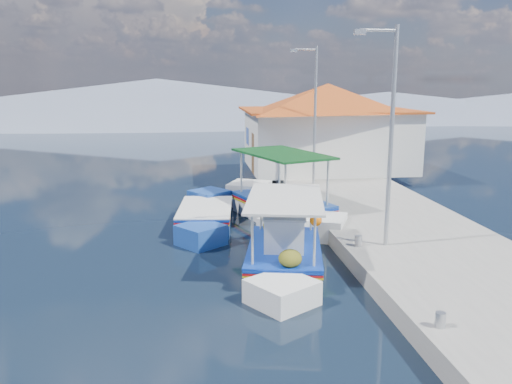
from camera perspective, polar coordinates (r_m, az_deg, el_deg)
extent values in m
plane|color=black|center=(12.79, -2.96, -11.40)|extent=(160.00, 160.00, 0.00)
cube|color=gray|center=(19.53, 13.29, -2.58)|extent=(5.00, 44.00, 0.50)
cylinder|color=#A5A8AD|center=(10.79, 19.37, -12.96)|extent=(0.20, 0.20, 0.30)
cylinder|color=#A5A8AD|center=(15.11, 11.04, -5.23)|extent=(0.20, 0.20, 0.30)
cylinder|color=#A5A8AD|center=(20.71, 5.98, -0.34)|extent=(0.20, 0.20, 0.30)
cylinder|color=#A5A8AD|center=(26.48, 3.10, 2.44)|extent=(0.20, 0.20, 0.30)
cube|color=white|center=(14.61, 3.09, -7.53)|extent=(2.58, 4.02, 0.81)
cube|color=white|center=(16.79, 0.04, -4.51)|extent=(1.88, 1.88, 0.90)
cube|color=white|center=(12.57, 7.11, -10.96)|extent=(1.83, 1.83, 0.77)
cube|color=#0B2E96|center=(14.49, 3.11, -6.12)|extent=(2.65, 4.14, 0.05)
cube|color=#B10F14|center=(14.51, 3.10, -6.38)|extent=(2.65, 4.14, 0.04)
cube|color=gold|center=(14.53, 3.10, -6.60)|extent=(2.65, 4.14, 0.03)
cube|color=#0B2E96|center=(14.47, 3.11, -5.89)|extent=(2.66, 4.10, 0.04)
cube|color=brown|center=(14.48, 3.11, -5.99)|extent=(2.41, 3.91, 0.04)
cube|color=white|center=(14.11, 3.51, -4.48)|extent=(1.23, 1.30, 0.94)
cube|color=silver|center=(13.98, 3.54, -2.56)|extent=(1.34, 1.40, 0.05)
cylinder|color=beige|center=(15.47, -1.57, -2.14)|extent=(0.06, 0.06, 1.37)
cylinder|color=beige|center=(15.96, 3.63, -1.72)|extent=(0.06, 0.06, 1.37)
cylinder|color=beige|center=(12.62, 2.52, -5.47)|extent=(0.06, 0.06, 1.37)
cylinder|color=beige|center=(13.21, 8.68, -4.79)|extent=(0.06, 0.06, 1.37)
cube|color=silver|center=(14.11, 3.17, -0.69)|extent=(2.67, 4.04, 0.06)
ellipsoid|color=#4B4D14|center=(15.38, 0.30, -3.94)|extent=(0.65, 0.72, 0.49)
ellipsoid|color=#4B4D14|center=(15.97, 1.86, -3.48)|extent=(0.55, 0.60, 0.41)
ellipsoid|color=#4B4D14|center=(13.13, 6.28, -6.98)|extent=(0.58, 0.64, 0.44)
sphere|color=orange|center=(15.07, 5.47, -2.75)|extent=(0.34, 0.34, 0.34)
cube|color=white|center=(19.56, 2.81, -2.29)|extent=(3.39, 4.46, 1.01)
cube|color=white|center=(22.08, 4.13, -0.29)|extent=(2.03, 2.03, 1.12)
cube|color=white|center=(17.12, 1.16, -4.38)|extent=(1.98, 1.98, 0.96)
cube|color=#0B2E96|center=(19.45, 2.82, -0.95)|extent=(3.50, 4.60, 0.06)
cube|color=#B10F14|center=(19.46, 2.82, -1.19)|extent=(3.50, 4.60, 0.05)
cube|color=gold|center=(19.48, 2.82, -1.41)|extent=(3.50, 4.60, 0.04)
cube|color=#194399|center=(19.43, 2.82, -0.73)|extent=(3.50, 4.57, 0.05)
cube|color=brown|center=(19.44, 2.82, -0.83)|extent=(3.21, 4.33, 0.05)
cylinder|color=beige|center=(21.04, 1.43, 2.55)|extent=(0.07, 0.07, 1.71)
cylinder|color=beige|center=(20.75, 6.04, 2.35)|extent=(0.07, 0.07, 1.71)
cylinder|color=beige|center=(17.85, -0.85, 0.82)|extent=(0.07, 0.07, 1.71)
cylinder|color=beige|center=(17.51, 4.56, 0.56)|extent=(0.07, 0.07, 1.71)
cube|color=#0C3E16|center=(19.13, 2.88, 4.16)|extent=(3.49, 4.50, 0.07)
cube|color=#194399|center=(18.67, -5.49, -3.10)|extent=(2.05, 3.45, 0.92)
cube|color=#194399|center=(20.76, -6.26, -1.23)|extent=(1.76, 1.76, 1.01)
cube|color=#194399|center=(16.64, -4.57, -4.99)|extent=(1.71, 1.71, 0.87)
cube|color=#0B2E96|center=(18.56, -5.52, -1.84)|extent=(2.11, 3.55, 0.06)
cube|color=#B10F14|center=(18.58, -5.51, -2.07)|extent=(2.11, 3.55, 0.05)
cube|color=gold|center=(18.60, -5.51, -2.27)|extent=(2.11, 3.55, 0.04)
cube|color=white|center=(18.55, -5.52, -1.63)|extent=(2.13, 3.52, 0.05)
cube|color=brown|center=(18.55, -5.52, -1.72)|extent=(1.91, 3.37, 0.05)
cube|color=white|center=(27.77, 7.68, 5.62)|extent=(8.00, 6.00, 3.00)
cube|color=#A24D16|center=(27.64, 7.77, 8.81)|extent=(8.64, 6.48, 0.10)
pyramid|color=#A24D16|center=(27.61, 7.81, 10.16)|extent=(10.49, 10.49, 1.40)
cube|color=brown|center=(26.12, -0.30, 4.21)|extent=(0.06, 1.00, 2.00)
cube|color=#0B2E96|center=(28.51, -0.88, 6.09)|extent=(0.06, 1.20, 0.90)
cylinder|color=#A5A8AD|center=(14.80, 14.45, 5.54)|extent=(0.12, 0.12, 6.00)
cylinder|color=#A5A8AD|center=(14.59, 13.16, 16.74)|extent=(1.00, 0.08, 0.08)
cube|color=#A5A8AD|center=(14.43, 11.20, 16.68)|extent=(0.30, 0.14, 0.14)
cylinder|color=#A5A8AD|center=(23.38, 6.42, 8.13)|extent=(0.12, 0.12, 6.00)
cylinder|color=#A5A8AD|center=(23.25, 5.35, 15.17)|extent=(1.00, 0.08, 0.08)
cube|color=#A5A8AD|center=(23.15, 4.10, 15.08)|extent=(0.30, 0.14, 0.14)
cone|color=slate|center=(67.88, -10.66, 9.69)|extent=(96.00, 96.00, 5.50)
cone|color=slate|center=(72.52, 14.06, 9.01)|extent=(76.80, 76.80, 3.80)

